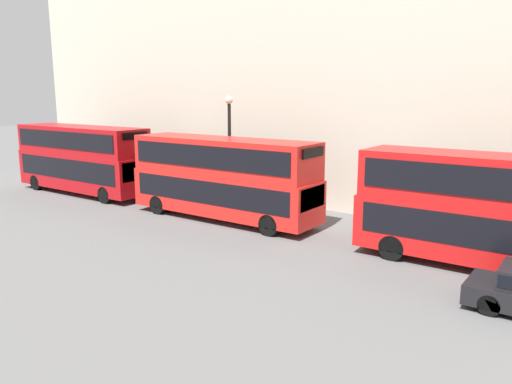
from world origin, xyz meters
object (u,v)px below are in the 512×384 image
pedestrian (371,215)px  bus_leading (506,209)px  bus_second_in_queue (223,175)px  bus_third_in_queue (82,157)px

pedestrian → bus_leading: bearing=-110.5°
bus_second_in_queue → bus_third_in_queue: (0.00, 11.60, 0.08)m
bus_leading → bus_third_in_queue: (0.00, 24.56, 0.06)m
bus_leading → bus_third_in_queue: bus_third_in_queue is taller
bus_second_in_queue → pedestrian: bearing=-72.4°
bus_leading → pedestrian: bus_leading is taller
bus_second_in_queue → pedestrian: bus_second_in_queue is taller
bus_third_in_queue → pedestrian: 18.81m
bus_leading → bus_third_in_queue: 24.56m
bus_second_in_queue → pedestrian: 7.50m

